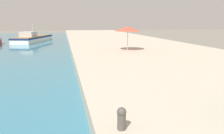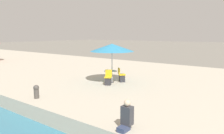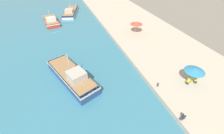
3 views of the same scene
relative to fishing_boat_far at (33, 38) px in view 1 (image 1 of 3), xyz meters
The scene contains 4 objects.
quay_promenade 18.36m from the fishing_boat_far, 39.50° to the right, with size 16.00×90.00×0.71m.
fishing_boat_far is the anchor object (origin of this frame).
cafe_umbrella_white 23.31m from the fishing_boat_far, 59.19° to the right, with size 2.69×2.69×2.45m.
mooring_bollard 36.89m from the fishing_boat_far, 79.20° to the right, with size 0.26×0.26×0.65m.
Camera 1 is at (-0.73, 7.00, 3.69)m, focal length 35.00 mm.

